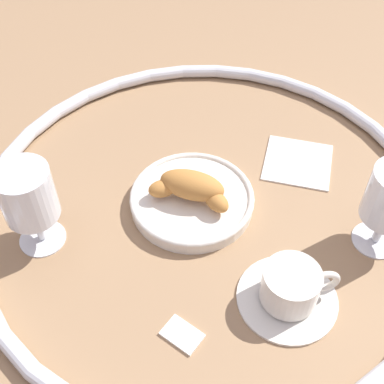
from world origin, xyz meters
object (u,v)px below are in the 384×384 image
at_px(coffee_cup_near, 290,289).
at_px(juice_glass_right, 28,198).
at_px(pastry_plate, 192,199).
at_px(folded_napkin, 298,162).
at_px(croissant_large, 191,187).
at_px(sugar_packet, 182,334).

xyz_separation_m(coffee_cup_near, juice_glass_right, (0.36, -0.00, 0.07)).
height_order(pastry_plate, coffee_cup_near, coffee_cup_near).
xyz_separation_m(pastry_plate, folded_napkin, (-0.15, -0.14, -0.01)).
bearing_deg(croissant_large, juice_glass_right, 31.69).
relative_size(croissant_large, sugar_packet, 2.74).
height_order(juice_glass_right, folded_napkin, juice_glass_right).
height_order(croissant_large, coffee_cup_near, croissant_large).
relative_size(juice_glass_right, sugar_packet, 2.80).
bearing_deg(coffee_cup_near, pastry_plate, -36.86).
bearing_deg(pastry_plate, croissant_large, 87.79).
height_order(sugar_packet, folded_napkin, sugar_packet).
xyz_separation_m(coffee_cup_near, sugar_packet, (0.12, 0.09, -0.02)).
distance_m(juice_glass_right, folded_napkin, 0.44).
bearing_deg(juice_glass_right, pastry_plate, -147.65).
distance_m(croissant_large, sugar_packet, 0.22).
bearing_deg(pastry_plate, juice_glass_right, 32.35).
distance_m(croissant_large, juice_glass_right, 0.23).
height_order(pastry_plate, croissant_large, croissant_large).
height_order(pastry_plate, sugar_packet, pastry_plate).
height_order(coffee_cup_near, sugar_packet, coffee_cup_near).
xyz_separation_m(coffee_cup_near, folded_napkin, (0.02, -0.26, -0.02)).
relative_size(croissant_large, coffee_cup_near, 1.01).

